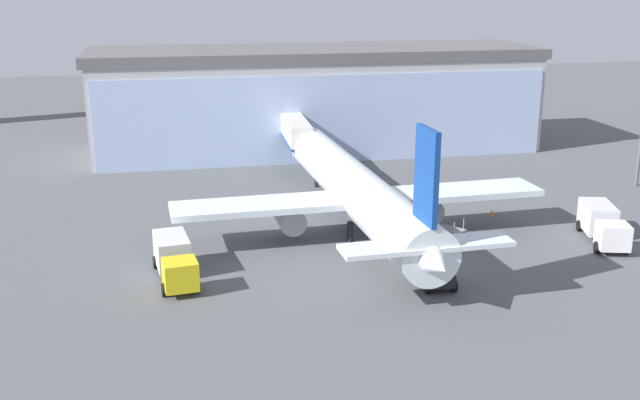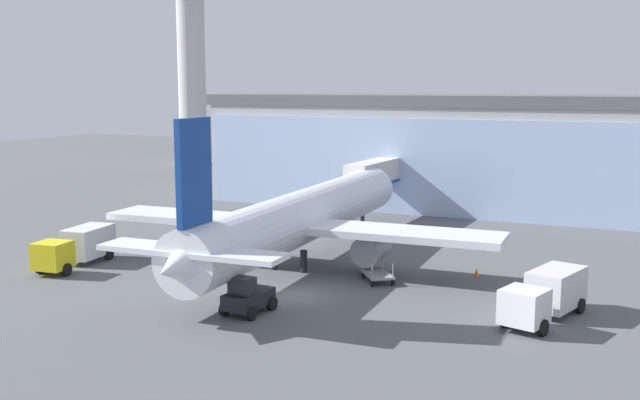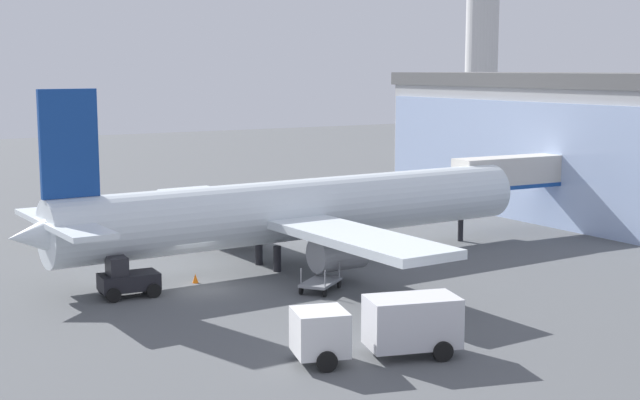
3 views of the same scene
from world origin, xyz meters
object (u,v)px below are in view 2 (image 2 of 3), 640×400
at_px(catering_truck, 77,246).
at_px(safety_cone_wingtip, 476,273).
at_px(airplane, 300,218).
at_px(baggage_cart, 378,275).
at_px(pushback_tug, 247,297).
at_px(safety_cone_nose, 269,288).
at_px(jet_bridge, 377,174).
at_px(control_tower, 191,37).
at_px(fuel_truck, 546,294).

bearing_deg(catering_truck, safety_cone_wingtip, 101.54).
height_order(airplane, baggage_cart, airplane).
relative_size(pushback_tug, safety_cone_wingtip, 6.03).
bearing_deg(catering_truck, safety_cone_nose, 81.65).
height_order(jet_bridge, control_tower, control_tower).
bearing_deg(fuel_truck, control_tower, -117.71).
bearing_deg(control_tower, safety_cone_nose, -53.09).
bearing_deg(jet_bridge, airplane, -173.41).
bearing_deg(catering_truck, baggage_cart, 95.94).
bearing_deg(safety_cone_wingtip, catering_truck, -162.28).
height_order(fuel_truck, safety_cone_nose, fuel_truck).
xyz_separation_m(baggage_cart, pushback_tug, (-4.54, -9.80, 0.47)).
xyz_separation_m(control_tower, airplane, (46.93, -56.74, -17.43)).
bearing_deg(safety_cone_nose, catering_truck, 177.83).
relative_size(catering_truck, baggage_cart, 2.34).
xyz_separation_m(airplane, baggage_cart, (6.92, -2.32, -2.99)).
bearing_deg(safety_cone_nose, jet_bridge, 95.72).
relative_size(control_tower, safety_cone_nose, 60.87).
bearing_deg(baggage_cart, airplane, -145.29).
height_order(control_tower, catering_truck, control_tower).
bearing_deg(jet_bridge, baggage_cart, -157.45).
bearing_deg(catering_truck, control_tower, -159.48).
distance_m(control_tower, fuel_truck, 92.75).
height_order(airplane, catering_truck, airplane).
bearing_deg(control_tower, airplane, -50.41).
height_order(safety_cone_nose, safety_cone_wingtip, same).
xyz_separation_m(catering_truck, fuel_truck, (33.29, 0.87, 0.00)).
distance_m(jet_bridge, fuel_truck, 33.53).
height_order(baggage_cart, pushback_tug, pushback_tug).
bearing_deg(pushback_tug, fuel_truck, -65.63).
height_order(catering_truck, baggage_cart, catering_truck).
relative_size(fuel_truck, baggage_cart, 2.38).
bearing_deg(safety_cone_nose, control_tower, 126.91).
bearing_deg(jet_bridge, fuel_truck, -140.90).
xyz_separation_m(baggage_cart, safety_cone_wingtip, (5.82, 4.14, -0.23)).
xyz_separation_m(airplane, fuel_truck, (18.42, -6.13, -2.03)).
distance_m(jet_bridge, pushback_tug, 33.25).
distance_m(baggage_cart, safety_cone_nose, 7.65).
bearing_deg(baggage_cart, catering_truck, -114.65).
bearing_deg(safety_cone_nose, pushback_tug, -77.83).
bearing_deg(airplane, safety_cone_wingtip, -83.74).
bearing_deg(control_tower, safety_cone_wingtip, -42.63).
bearing_deg(pushback_tug, safety_cone_wingtip, -32.72).
bearing_deg(baggage_cart, safety_cone_nose, -82.94).
distance_m(control_tower, pushback_tug, 87.01).
height_order(catering_truck, safety_cone_nose, catering_truck).
relative_size(catering_truck, safety_cone_nose, 13.63).
xyz_separation_m(jet_bridge, safety_cone_nose, (2.84, -28.33, -4.18)).
distance_m(baggage_cart, safety_cone_wingtip, 7.15).
relative_size(fuel_truck, safety_cone_nose, 13.86).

